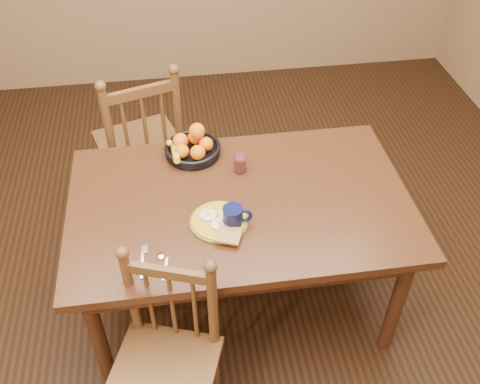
{
  "coord_description": "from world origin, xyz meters",
  "views": [
    {
      "loc": [
        -0.27,
        -1.82,
        2.45
      ],
      "look_at": [
        0.0,
        0.0,
        0.8
      ],
      "focal_mm": 40.0,
      "sensor_mm": 36.0,
      "label": 1
    }
  ],
  "objects": [
    {
      "name": "coffee_mug",
      "position": [
        -0.05,
        -0.16,
        0.8
      ],
      "size": [
        0.13,
        0.09,
        0.1
      ],
      "color": "#0A0F3B",
      "rests_on": "dining_table"
    },
    {
      "name": "fruit_bowl",
      "position": [
        -0.19,
        0.38,
        0.8
      ],
      "size": [
        0.29,
        0.29,
        0.17
      ],
      "color": "black",
      "rests_on": "dining_table"
    },
    {
      "name": "fork",
      "position": [
        -0.45,
        -0.31,
        0.75
      ],
      "size": [
        0.04,
        0.18,
        0.0
      ],
      "rotation": [
        0.0,
        0.0,
        -0.04
      ],
      "color": "silver",
      "rests_on": "dining_table"
    },
    {
      "name": "spoon",
      "position": [
        -0.37,
        -0.32,
        0.75
      ],
      "size": [
        0.05,
        0.16,
        0.01
      ],
      "rotation": [
        0.0,
        0.0,
        -0.2
      ],
      "color": "silver",
      "rests_on": "dining_table"
    },
    {
      "name": "breakfast_plate",
      "position": [
        -0.11,
        -0.14,
        0.76
      ],
      "size": [
        0.26,
        0.3,
        0.04
      ],
      "color": "#59601E",
      "rests_on": "dining_table"
    },
    {
      "name": "juice_glass",
      "position": [
        0.03,
        0.21,
        0.79
      ],
      "size": [
        0.06,
        0.06,
        0.09
      ],
      "color": "silver",
      "rests_on": "dining_table"
    },
    {
      "name": "room",
      "position": [
        0.0,
        0.0,
        1.35
      ],
      "size": [
        4.52,
        5.02,
        2.72
      ],
      "color": "black",
      "rests_on": "ground"
    },
    {
      "name": "chair_near",
      "position": [
        -0.4,
        -0.61,
        0.45
      ],
      "size": [
        0.53,
        0.52,
        0.93
      ],
      "rotation": [
        0.0,
        0.0,
        -0.34
      ],
      "color": "#4E2F17",
      "rests_on": "ground"
    },
    {
      "name": "dining_table",
      "position": [
        0.0,
        0.0,
        0.67
      ],
      "size": [
        1.6,
        1.0,
        0.75
      ],
      "color": "black",
      "rests_on": "ground"
    },
    {
      "name": "chair_far",
      "position": [
        -0.48,
        0.82,
        0.51
      ],
      "size": [
        0.59,
        0.58,
        1.05
      ],
      "rotation": [
        0.0,
        0.0,
        3.44
      ],
      "color": "#4E2F17",
      "rests_on": "ground"
    }
  ]
}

